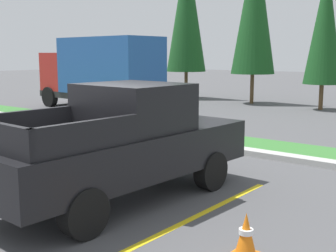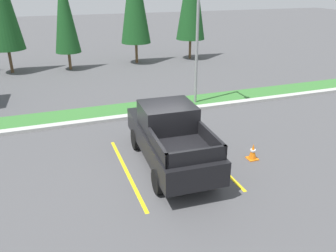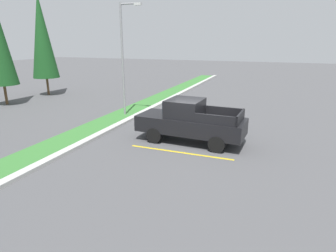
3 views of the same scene
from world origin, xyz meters
name	(u,v)px [view 2 (image 2 of 3)]	position (x,y,z in m)	size (l,w,h in m)	color
ground_plane	(161,170)	(0.00, 0.00, 0.00)	(120.00, 120.00, 0.00)	#4C4C4F
parking_line_near	(127,171)	(-1.13, 0.28, 0.00)	(0.12, 4.80, 0.01)	yellow
parking_line_far	(210,157)	(1.97, 0.28, 0.00)	(0.12, 4.80, 0.01)	yellow
curb_strip	(126,117)	(0.00, 5.00, 0.07)	(56.00, 0.40, 0.15)	#B2B2AD
grass_median	(121,110)	(0.00, 6.10, 0.03)	(56.00, 1.80, 0.06)	#387533
pickup_truck_main	(170,136)	(0.42, 0.33, 1.04)	(2.16, 5.31, 2.10)	black
street_light	(199,23)	(3.90, 5.75, 4.06)	(0.24, 1.49, 7.01)	gray
cypress_tree_center	(64,11)	(-1.52, 15.77, 4.02)	(1.78, 1.78, 6.83)	brown
traffic_cone	(253,152)	(3.31, -0.40, 0.29)	(0.36, 0.36, 0.60)	orange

